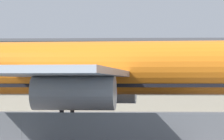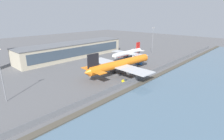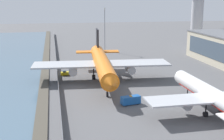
{
  "view_description": "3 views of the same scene",
  "coord_description": "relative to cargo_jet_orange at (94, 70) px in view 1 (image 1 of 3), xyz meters",
  "views": [
    {
      "loc": [
        9.2,
        -64.21,
        4.71
      ],
      "look_at": [
        5.86,
        1.47,
        6.14
      ],
      "focal_mm": 105.0,
      "sensor_mm": 36.0,
      "label": 1
    },
    {
      "loc": [
        -75.8,
        -68.56,
        35.25
      ],
      "look_at": [
        -0.22,
        1.85,
        2.78
      ],
      "focal_mm": 28.0,
      "sensor_mm": 36.0,
      "label": 2
    },
    {
      "loc": [
        107.0,
        -17.11,
        28.06
      ],
      "look_at": [
        6.32,
        2.18,
        4.17
      ],
      "focal_mm": 50.0,
      "sensor_mm": 36.0,
      "label": 3
    }
  ],
  "objects": [
    {
      "name": "cargo_jet_orange",
      "position": [
        0.0,
        0.0,
        0.0
      ],
      "size": [
        55.19,
        47.52,
        15.91
      ],
      "color": "orange",
      "rests_on": "ground"
    },
    {
      "name": "terminal_building",
      "position": [
        7.19,
        59.54,
        0.27
      ],
      "size": [
        96.9,
        21.34,
        12.66
      ],
      "color": "#BCB299",
      "rests_on": "ground"
    },
    {
      "name": "ground_plane",
      "position": [
        -4.2,
        0.93,
        -6.07
      ],
      "size": [
        500.0,
        500.0,
        0.0
      ],
      "primitive_type": "plane",
      "color": "#565659"
    },
    {
      "name": "perimeter_fence",
      "position": [
        -4.2,
        -15.07,
        -4.77
      ],
      "size": [
        280.0,
        0.1,
        2.61
      ],
      "color": "slate",
      "rests_on": "ground"
    }
  ]
}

